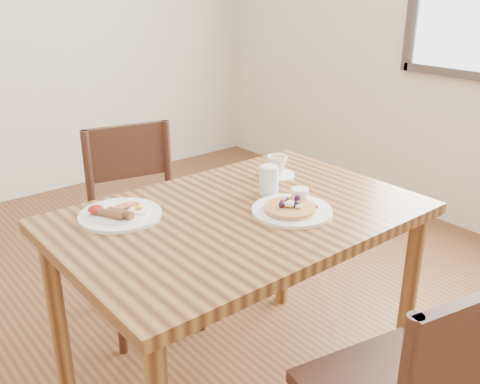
{
  "coord_description": "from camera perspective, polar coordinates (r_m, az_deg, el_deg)",
  "views": [
    {
      "loc": [
        -1.03,
        -1.26,
        1.48
      ],
      "look_at": [
        0.0,
        0.0,
        0.82
      ],
      "focal_mm": 40.0,
      "sensor_mm": 36.0,
      "label": 1
    }
  ],
  "objects": [
    {
      "name": "teacup_saucer",
      "position": [
        2.1,
        3.96,
        2.65
      ],
      "size": [
        0.14,
        0.14,
        0.08
      ],
      "color": "white",
      "rests_on": "dining_table"
    },
    {
      "name": "chair_far",
      "position": [
        2.4,
        -10.55,
        -2.71
      ],
      "size": [
        0.5,
        0.5,
        0.88
      ],
      "rotation": [
        0.0,
        0.0,
        2.92
      ],
      "color": "#3C1E15",
      "rests_on": "ground"
    },
    {
      "name": "water_glass",
      "position": [
        1.91,
        3.08,
        1.23
      ],
      "size": [
        0.07,
        0.07,
        0.1
      ],
      "primitive_type": "cylinder",
      "color": "silver",
      "rests_on": "dining_table"
    },
    {
      "name": "dining_table",
      "position": [
        1.83,
        0.0,
        -4.91
      ],
      "size": [
        1.2,
        0.8,
        0.75
      ],
      "color": "brown",
      "rests_on": "ground"
    },
    {
      "name": "pancake_plate",
      "position": [
        1.79,
        5.59,
        -1.7
      ],
      "size": [
        0.27,
        0.27,
        0.06
      ],
      "color": "white",
      "rests_on": "dining_table"
    },
    {
      "name": "breakfast_plate",
      "position": [
        1.79,
        -12.78,
        -2.28
      ],
      "size": [
        0.27,
        0.27,
        0.04
      ],
      "color": "white",
      "rests_on": "dining_table"
    }
  ]
}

